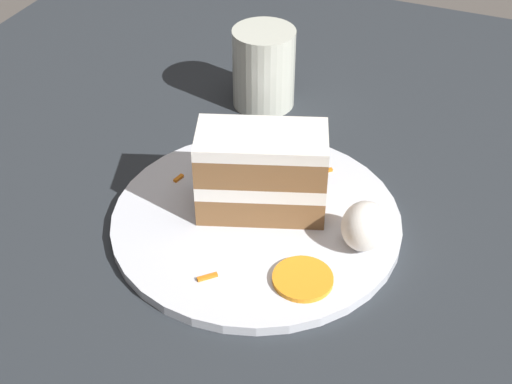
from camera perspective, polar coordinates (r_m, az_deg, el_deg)
ground_plane at (r=0.75m, az=0.41°, el=-4.35°), size 6.00×6.00×0.00m
dining_table at (r=0.74m, az=0.42°, el=-3.51°), size 1.18×1.09×0.03m
plate at (r=0.72m, az=0.00°, el=-2.27°), size 0.29×0.29×0.01m
cake_slice at (r=0.70m, az=0.44°, el=1.62°), size 0.10×0.14×0.09m
cream_dollop at (r=0.68m, az=8.66°, el=-2.78°), size 0.05×0.04×0.05m
orange_garnish at (r=0.66m, az=3.76°, el=-6.94°), size 0.06×0.06×0.00m
carrot_shreds_scatter at (r=0.74m, az=-0.75°, el=-0.29°), size 0.21×0.15×0.00m
drinking_glass at (r=0.89m, az=0.62°, el=9.51°), size 0.08×0.08×0.10m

